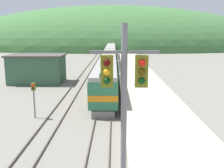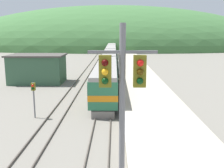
{
  "view_description": "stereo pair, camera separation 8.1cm",
  "coord_description": "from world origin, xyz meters",
  "views": [
    {
      "loc": [
        1.03,
        -4.29,
        8.05
      ],
      "look_at": [
        0.8,
        24.32,
        2.33
      ],
      "focal_mm": 42.0,
      "sensor_mm": 36.0,
      "label": 1
    },
    {
      "loc": [
        1.11,
        -4.29,
        8.05
      ],
      "look_at": [
        0.8,
        24.32,
        2.33
      ],
      "focal_mm": 42.0,
      "sensor_mm": 36.0,
      "label": 2
    }
  ],
  "objects": [
    {
      "name": "station_shed",
      "position": [
        -11.24,
        37.06,
        2.28
      ],
      "size": [
        8.65,
        6.09,
        4.52
      ],
      "color": "#385B42",
      "rests_on": "ground"
    },
    {
      "name": "carriage_third",
      "position": [
        0.0,
        71.58,
        2.14
      ],
      "size": [
        2.84,
        19.74,
        3.94
      ],
      "color": "black",
      "rests_on": "ground"
    },
    {
      "name": "track_siding",
      "position": [
        -4.53,
        70.0,
        0.08
      ],
      "size": [
        1.52,
        180.0,
        0.16
      ],
      "color": "#4C443D",
      "rests_on": "ground"
    },
    {
      "name": "signal_post_siding",
      "position": [
        -6.49,
        19.45,
        2.48
      ],
      "size": [
        0.36,
        0.42,
        3.43
      ],
      "color": "slate",
      "rests_on": "ground"
    },
    {
      "name": "carriage_fourth",
      "position": [
        0.0,
        92.21,
        2.14
      ],
      "size": [
        2.84,
        19.74,
        3.94
      ],
      "color": "black",
      "rests_on": "ground"
    },
    {
      "name": "distant_hills",
      "position": [
        0.0,
        128.78,
        0.0
      ],
      "size": [
        161.07,
        72.48,
        41.31
      ],
      "color": "#3D6B38",
      "rests_on": "ground"
    },
    {
      "name": "platform",
      "position": [
        4.98,
        50.0,
        0.49
      ],
      "size": [
        6.31,
        140.0,
        0.99
      ],
      "color": "#B2A893",
      "rests_on": "ground"
    },
    {
      "name": "express_train_lead_car",
      "position": [
        0.0,
        29.38,
        2.15
      ],
      "size": [
        2.85,
        21.18,
        4.3
      ],
      "color": "black",
      "rests_on": "ground"
    },
    {
      "name": "carriage_second",
      "position": [
        0.0,
        50.96,
        2.14
      ],
      "size": [
        2.84,
        19.74,
        3.94
      ],
      "color": "black",
      "rests_on": "ground"
    },
    {
      "name": "signal_mast_main",
      "position": [
        1.35,
        3.97,
        5.47
      ],
      "size": [
        2.2,
        0.42,
        8.32
      ],
      "color": "slate",
      "rests_on": "ground"
    },
    {
      "name": "track_main",
      "position": [
        0.0,
        70.0,
        0.08
      ],
      "size": [
        1.52,
        180.0,
        0.16
      ],
      "color": "#4C443D",
      "rests_on": "ground"
    }
  ]
}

